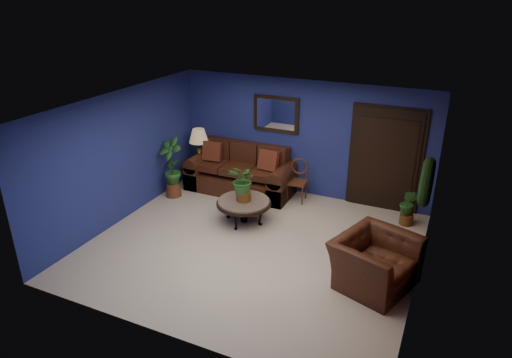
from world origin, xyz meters
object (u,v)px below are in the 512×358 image
at_px(coffee_table, 244,203).
at_px(side_chair, 298,177).
at_px(end_table, 200,166).
at_px(armchair, 375,262).
at_px(sofa, 242,175).
at_px(table_lamp, 199,141).

xyz_separation_m(coffee_table, side_chair, (0.60, 1.37, 0.12)).
bearing_deg(side_chair, coffee_table, -118.74).
distance_m(end_table, side_chair, 2.37).
bearing_deg(side_chair, armchair, -53.38).
distance_m(sofa, end_table, 1.06).
height_order(sofa, armchair, sofa).
xyz_separation_m(sofa, coffee_table, (0.70, -1.35, 0.05)).
xyz_separation_m(coffee_table, table_lamp, (-1.76, 1.31, 0.61)).
bearing_deg(armchair, coffee_table, 89.36).
height_order(coffee_table, end_table, end_table).
height_order(end_table, table_lamp, table_lamp).
bearing_deg(sofa, coffee_table, -62.44).
relative_size(sofa, armchair, 1.96).
bearing_deg(armchair, end_table, 82.11).
xyz_separation_m(coffee_table, armchair, (2.69, -0.97, -0.00)).
bearing_deg(sofa, end_table, -177.92).
bearing_deg(sofa, side_chair, 1.23).
bearing_deg(coffee_table, sofa, 117.56).
bearing_deg(end_table, armchair, -27.12).
bearing_deg(side_chair, sofa, 176.22).
distance_m(coffee_table, end_table, 2.19).
distance_m(coffee_table, side_chair, 1.51).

